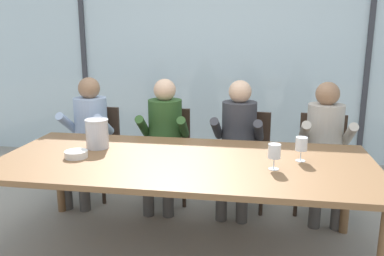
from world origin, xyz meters
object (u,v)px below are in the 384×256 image
Objects in this scene: chair_center at (246,151)px; person_pale_blue_shirt at (88,131)px; chair_near_curtain at (96,144)px; person_beige_jumper at (325,141)px; person_olive_shirt at (164,134)px; chair_right_of_center at (321,155)px; person_charcoal_jacket at (238,137)px; chair_left_of_center at (168,147)px; wine_glass_near_bucket at (274,152)px; tasting_bowl at (76,154)px; wine_glass_by_left_taster at (301,145)px; ice_bucket_primary at (97,133)px; dining_table at (184,167)px.

chair_center is 1.55m from person_pale_blue_shirt.
chair_near_curtain is 0.73× the size of person_beige_jumper.
person_olive_shirt is at bearing -7.83° from chair_near_curtain.
person_olive_shirt is (-0.77, -0.14, 0.17)m from chair_center.
chair_right_of_center is 1.48m from person_olive_shirt.
person_charcoal_jacket is (-0.77, -0.12, 0.17)m from chair_right_of_center.
person_charcoal_jacket is (0.69, -0.16, 0.17)m from chair_left_of_center.
chair_right_of_center is 5.02× the size of wine_glass_near_bucket.
wine_glass_near_bucket is at bearing -1.09° from tasting_bowl.
person_charcoal_jacket is (-0.08, -0.14, 0.17)m from chair_center.
chair_right_of_center is 0.73× the size of person_charcoal_jacket.
tasting_bowl is at bearing -115.56° from chair_left_of_center.
chair_near_curtain is at bearing 154.63° from wine_glass_by_left_taster.
chair_near_curtain is 5.02× the size of wine_glass_by_left_taster.
ice_bucket_primary is 0.29m from tasting_bowl.
chair_center is at bearing 114.01° from wine_glass_by_left_taster.
person_charcoal_jacket is at bearing 106.40° from wine_glass_near_bucket.
ice_bucket_primary is 1.34× the size of wine_glass_by_left_taster.
person_charcoal_jacket is at bearing 32.61° from ice_bucket_primary.
chair_left_of_center is at bearing 14.78° from person_pale_blue_shirt.
person_pale_blue_shirt is 0.80m from ice_bucket_primary.
wine_glass_by_left_taster is at bearing 7.10° from dining_table.
chair_right_of_center is at bearing 5.85° from chair_center.
person_charcoal_jacket reaches higher than ice_bucket_primary.
ice_bucket_primary reaches higher than chair_right_of_center.
wine_glass_by_left_taster is (0.48, -0.77, 0.16)m from person_charcoal_jacket.
person_pale_blue_shirt is at bearing -175.75° from person_charcoal_jacket.
chair_near_curtain is 2.08m from wine_glass_near_bucket.
person_pale_blue_shirt is 0.76m from person_olive_shirt.
tasting_bowl is (-0.06, -0.27, -0.09)m from ice_bucket_primary.
ice_bucket_primary is at bearing -58.11° from person_pale_blue_shirt.
person_pale_blue_shirt reaches higher than chair_center.
chair_right_of_center is at bearing 72.22° from wine_glass_by_left_taster.
person_pale_blue_shirt is 1.00× the size of person_olive_shirt.
tasting_bowl is at bearing -174.07° from dining_table.
person_beige_jumper is 2.12m from tasting_bowl.
chair_left_of_center is at bearing 174.30° from person_beige_jumper.
chair_left_of_center reaches higher than dining_table.
tasting_bowl is 0.96× the size of wine_glass_near_bucket.
chair_left_of_center is 5.02× the size of wine_glass_by_left_taster.
person_pale_blue_shirt is (-2.22, -0.12, 0.17)m from chair_right_of_center.
person_charcoal_jacket reaches higher than wine_glass_by_left_taster.
person_pale_blue_shirt is 1.45m from person_charcoal_jacket.
person_beige_jumper reaches higher than wine_glass_near_bucket.
ice_bucket_primary is at bearing -121.39° from person_olive_shirt.
person_olive_shirt is at bearing -166.78° from chair_right_of_center.
person_olive_shirt reaches higher than tasting_bowl.
person_charcoal_jacket is (1.44, -0.14, 0.17)m from chair_near_curtain.
chair_left_of_center is 5.23× the size of tasting_bowl.
person_beige_jumper is at bearing 4.23° from person_charcoal_jacket.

